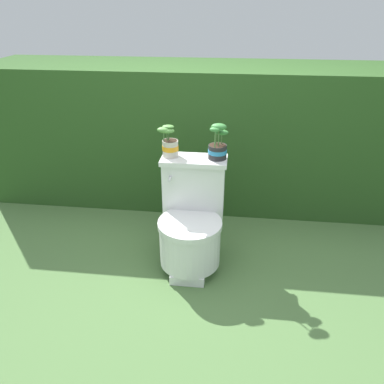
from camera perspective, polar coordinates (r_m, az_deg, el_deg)
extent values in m
plane|color=#4C703D|center=(2.61, -1.99, -11.96)|extent=(12.00, 12.00, 0.00)
cube|color=#284C1E|center=(3.35, 0.84, 8.86)|extent=(3.61, 0.81, 1.18)
cube|color=silver|center=(2.61, -0.30, -11.00)|extent=(0.22, 0.37, 0.06)
cylinder|color=silver|center=(2.51, -0.31, -7.93)|extent=(0.40, 0.40, 0.28)
cylinder|color=silver|center=(2.42, -0.32, -4.90)|extent=(0.42, 0.42, 0.04)
cube|color=silver|center=(2.55, 0.31, 0.69)|extent=(0.41, 0.18, 0.37)
cube|color=silver|center=(2.46, 0.32, 4.88)|extent=(0.43, 0.21, 0.03)
cylinder|color=silver|center=(2.41, -3.40, 1.98)|extent=(0.02, 0.05, 0.02)
cylinder|color=beige|center=(2.47, -3.32, 6.64)|extent=(0.10, 0.10, 0.11)
cylinder|color=orange|center=(2.47, -3.32, 6.76)|extent=(0.11, 0.11, 0.03)
cylinder|color=#332319|center=(2.45, -3.35, 7.71)|extent=(0.10, 0.10, 0.01)
cylinder|color=#4C753D|center=(2.44, -3.61, 8.82)|extent=(0.01, 0.01, 0.08)
ellipsoid|color=#569342|center=(2.43, -3.65, 9.91)|extent=(0.08, 0.05, 0.02)
cylinder|color=#4C753D|center=(2.44, -3.83, 8.45)|extent=(0.01, 0.01, 0.06)
ellipsoid|color=#569342|center=(2.42, -3.86, 9.34)|extent=(0.10, 0.07, 0.03)
cylinder|color=#4C753D|center=(2.43, -4.34, 8.47)|extent=(0.01, 0.01, 0.07)
ellipsoid|color=#569342|center=(2.42, -4.37, 9.43)|extent=(0.08, 0.06, 0.03)
cylinder|color=#262628|center=(2.44, 3.89, 6.13)|extent=(0.12, 0.12, 0.09)
cylinder|color=#2D84BC|center=(2.44, 3.90, 6.23)|extent=(0.12, 0.12, 0.03)
cylinder|color=#332319|center=(2.43, 3.92, 7.01)|extent=(0.11, 0.11, 0.01)
cylinder|color=#4C753D|center=(2.38, 4.06, 8.24)|extent=(0.01, 0.01, 0.12)
ellipsoid|color=#387F38|center=(2.36, 4.12, 9.87)|extent=(0.10, 0.07, 0.04)
cylinder|color=#4C753D|center=(2.36, 3.52, 8.00)|extent=(0.01, 0.01, 0.11)
ellipsoid|color=#387F38|center=(2.34, 3.56, 9.49)|extent=(0.07, 0.05, 0.03)
cylinder|color=#4C753D|center=(2.43, 3.67, 8.64)|extent=(0.01, 0.01, 0.11)
ellipsoid|color=#387F38|center=(2.41, 3.72, 10.07)|extent=(0.05, 0.04, 0.02)
cylinder|color=#4C753D|center=(2.44, 4.54, 8.06)|extent=(0.01, 0.01, 0.07)
ellipsoid|color=#387F38|center=(2.42, 4.57, 9.04)|extent=(0.08, 0.06, 0.03)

